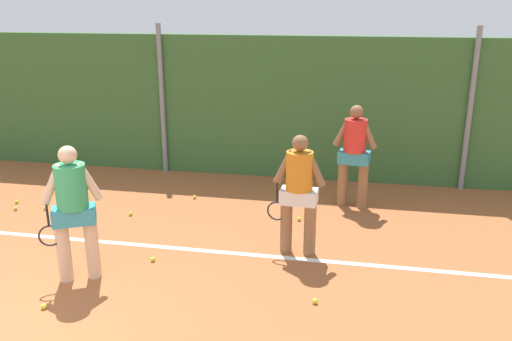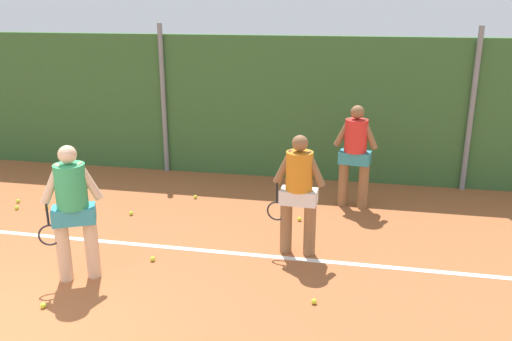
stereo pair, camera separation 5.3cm
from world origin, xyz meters
name	(u,v)px [view 2 (the right image)]	position (x,y,z in m)	size (l,w,h in m)	color
ground_plane	(49,270)	(0.00, 1.94, 0.00)	(31.65, 31.65, 0.00)	#A85B33
hedge_fence_backdrop	(167,104)	(0.00, 6.58, 1.40)	(20.57, 0.25, 2.81)	#386633
fence_post_center	(163,100)	(0.00, 6.40, 1.51)	(0.10, 0.10, 3.03)	gray
fence_post_right	(471,111)	(5.93, 6.40, 1.51)	(0.10, 0.10, 3.03)	gray
court_baseline_paint	(85,240)	(0.00, 2.90, 0.00)	(15.03, 0.10, 0.01)	white
player_foreground_near	(73,206)	(0.52, 1.84, 0.99)	(0.72, 0.50, 1.77)	beige
player_midcourt	(299,189)	(3.18, 3.10, 0.97)	(0.80, 0.37, 1.72)	#8C603D
player_backcourt_far	(355,151)	(3.90, 5.10, 1.00)	(0.74, 0.38, 1.78)	#8C603D
tennis_ball_0	(195,197)	(1.09, 4.92, 0.03)	(0.07, 0.07, 0.07)	#CCDB33
tennis_ball_2	(47,207)	(-1.27, 3.91, 0.03)	(0.07, 0.07, 0.07)	#CCDB33
tennis_ball_3	(314,301)	(3.54, 1.80, 0.03)	(0.07, 0.07, 0.07)	#CCDB33
tennis_ball_4	(43,306)	(0.45, 1.09, 0.03)	(0.07, 0.07, 0.07)	#CCDB33
tennis_ball_5	(131,213)	(0.28, 3.95, 0.03)	(0.07, 0.07, 0.07)	#CCDB33
tennis_ball_7	(153,259)	(1.26, 2.46, 0.03)	(0.07, 0.07, 0.07)	#CCDB33
tennis_ball_8	(299,219)	(3.08, 4.26, 0.03)	(0.07, 0.07, 0.07)	#CCDB33
tennis_ball_11	(18,201)	(-1.94, 4.09, 0.03)	(0.07, 0.07, 0.07)	#CCDB33
tennis_ball_12	(17,208)	(-1.76, 3.79, 0.03)	(0.07, 0.07, 0.07)	#CCDB33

